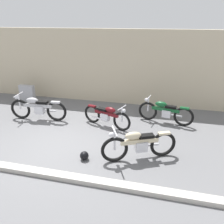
# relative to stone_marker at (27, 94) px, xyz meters

# --- Properties ---
(ground_plane) EXTENTS (40.00, 40.00, 0.00)m
(ground_plane) POSITION_rel_stone_marker_xyz_m (3.16, -3.25, -0.39)
(ground_plane) COLOR slate
(building_wall) EXTENTS (18.00, 0.30, 3.19)m
(building_wall) POSITION_rel_stone_marker_xyz_m (3.16, 1.00, 1.20)
(building_wall) COLOR beige
(building_wall) RESTS_ON ground_plane
(curb_strip) EXTENTS (18.00, 0.24, 0.12)m
(curb_strip) POSITION_rel_stone_marker_xyz_m (3.16, -4.65, -0.33)
(curb_strip) COLOR #B7B2A8
(curb_strip) RESTS_ON ground_plane
(stone_marker) EXTENTS (0.71, 0.21, 0.79)m
(stone_marker) POSITION_rel_stone_marker_xyz_m (0.00, 0.00, 0.00)
(stone_marker) COLOR #9E9EA3
(stone_marker) RESTS_ON ground_plane
(helmet) EXTENTS (0.24, 0.24, 0.24)m
(helmet) POSITION_rel_stone_marker_xyz_m (4.12, -3.77, -0.27)
(helmet) COLOR black
(helmet) RESTS_ON ground_plane
(motorcycle_maroon) EXTENTS (1.85, 0.80, 0.86)m
(motorcycle_maroon) POSITION_rel_stone_marker_xyz_m (4.18, -1.63, 0.02)
(motorcycle_maroon) COLOR black
(motorcycle_maroon) RESTS_ON ground_plane
(motorcycle_cream) EXTENTS (1.94, 1.05, 0.94)m
(motorcycle_cream) POSITION_rel_stone_marker_xyz_m (5.54, -3.38, 0.06)
(motorcycle_cream) COLOR black
(motorcycle_cream) RESTS_ON ground_plane
(motorcycle_silver) EXTENTS (2.20, 0.61, 0.99)m
(motorcycle_silver) POSITION_rel_stone_marker_xyz_m (1.52, -1.67, 0.08)
(motorcycle_silver) COLOR black
(motorcycle_silver) RESTS_ON ground_plane
(motorcycle_green) EXTENTS (2.00, 0.64, 0.90)m
(motorcycle_green) POSITION_rel_stone_marker_xyz_m (6.15, -0.81, 0.04)
(motorcycle_green) COLOR black
(motorcycle_green) RESTS_ON ground_plane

